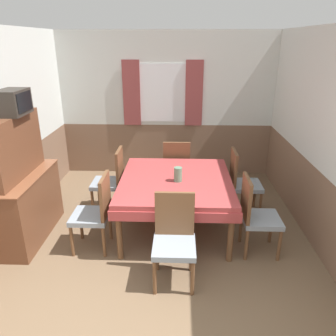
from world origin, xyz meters
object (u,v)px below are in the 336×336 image
(vase, at_px, (178,174))
(chair_head_near, at_px, (174,237))
(tv, at_px, (13,102))
(chair_head_window, at_px, (177,167))
(chair_right_near, at_px, (256,214))
(chair_left_near, at_px, (96,211))
(chair_right_far, at_px, (241,181))
(chair_left_far, at_px, (112,179))
(dining_table, at_px, (176,186))
(sideboard, at_px, (23,189))

(vase, bearing_deg, chair_head_near, -91.70)
(tv, bearing_deg, chair_head_window, 31.86)
(chair_right_near, bearing_deg, vase, -114.31)
(chair_left_near, distance_m, tv, 1.60)
(chair_right_far, height_order, chair_left_near, same)
(vase, bearing_deg, chair_left_far, 150.19)
(chair_head_near, bearing_deg, chair_right_far, -122.35)
(vase, bearing_deg, chair_left_near, -156.92)
(chair_right_near, xyz_separation_m, tv, (-2.86, 0.32, 1.24))
(chair_head_window, height_order, tv, tv)
(chair_right_far, xyz_separation_m, tv, (-2.86, -0.66, 1.24))
(vase, bearing_deg, dining_table, 111.23)
(chair_left_near, height_order, tv, tv)
(chair_right_far, distance_m, chair_head_window, 1.09)
(chair_left_near, xyz_separation_m, tv, (-0.96, 0.32, 1.24))
(tv, xyz_separation_m, vase, (1.94, 0.10, -0.92))
(chair_right_far, relative_size, chair_left_near, 1.00)
(chair_head_near, height_order, vase, chair_head_near)
(dining_table, xyz_separation_m, chair_left_near, (-0.95, -0.49, -0.12))
(dining_table, bearing_deg, chair_right_far, 27.21)
(chair_head_near, xyz_separation_m, sideboard, (-1.92, 0.75, 0.16))
(dining_table, bearing_deg, chair_left_near, -152.79)
(dining_table, distance_m, sideboard, 1.94)
(chair_left_near, relative_size, sideboard, 0.60)
(tv, bearing_deg, chair_left_far, 34.68)
(chair_left_far, distance_m, sideboard, 1.24)
(chair_left_far, distance_m, tv, 1.70)
(chair_head_near, height_order, tv, tv)
(chair_right_far, height_order, sideboard, sideboard)
(dining_table, xyz_separation_m, vase, (0.03, -0.07, 0.19))
(chair_left_far, relative_size, tv, 2.20)
(chair_left_far, xyz_separation_m, sideboard, (-0.97, -0.75, 0.16))
(chair_head_near, relative_size, chair_left_far, 1.00)
(chair_head_window, xyz_separation_m, tv, (-1.91, -1.19, 1.24))
(chair_right_near, height_order, chair_head_window, same)
(chair_right_near, distance_m, chair_head_window, 1.78)
(chair_right_far, distance_m, tv, 3.19)
(chair_left_far, relative_size, chair_head_window, 1.00)
(dining_table, relative_size, vase, 8.57)
(chair_right_near, height_order, sideboard, sideboard)
(chair_right_near, relative_size, vase, 5.18)
(chair_head_window, relative_size, vase, 5.18)
(chair_head_near, distance_m, chair_left_far, 1.78)
(tv, bearing_deg, vase, 2.94)
(chair_right_near, distance_m, sideboard, 2.88)
(sideboard, bearing_deg, chair_right_near, -4.51)
(chair_right_near, relative_size, tv, 2.20)
(chair_right_far, height_order, chair_head_window, same)
(chair_left_near, xyz_separation_m, chair_head_window, (0.95, 1.50, 0.00))
(chair_left_near, relative_size, chair_left_far, 1.00)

